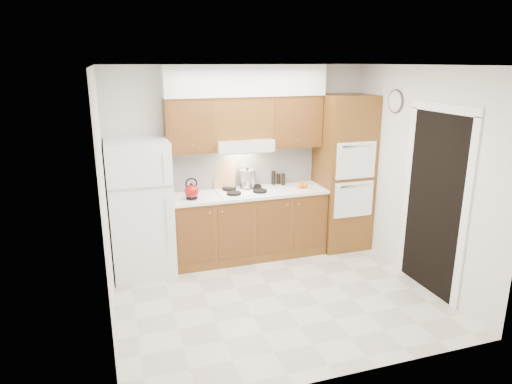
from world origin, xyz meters
TOP-DOWN VIEW (x-y plane):
  - floor at (0.00, 0.00)m, footprint 3.60×3.60m
  - ceiling at (0.00, 0.00)m, footprint 3.60×3.60m
  - wall_back at (0.00, 1.50)m, footprint 3.60×0.02m
  - wall_left at (-1.80, 0.00)m, footprint 0.02×3.00m
  - wall_right at (1.80, 0.00)m, footprint 0.02×3.00m
  - fridge at (-1.41, 1.14)m, footprint 0.75×0.72m
  - base_cabinets at (0.02, 1.20)m, footprint 2.11×0.60m
  - countertop at (0.03, 1.19)m, footprint 2.13×0.62m
  - backsplash at (0.02, 1.49)m, footprint 2.11×0.03m
  - oven_cabinet at (1.44, 1.18)m, footprint 0.70×0.65m
  - upper_cab_left at (-0.71, 1.33)m, footprint 0.63×0.33m
  - upper_cab_right at (0.72, 1.33)m, footprint 0.73×0.33m
  - range_hood at (-0.02, 1.27)m, footprint 0.75×0.45m
  - upper_cab_over_hood at (-0.02, 1.33)m, footprint 0.75×0.33m
  - soffit at (0.03, 1.32)m, footprint 2.13×0.36m
  - cooktop at (-0.02, 1.21)m, footprint 0.74×0.50m
  - doorway at (1.79, -0.35)m, footprint 0.02×0.90m
  - wall_clock at (1.79, 0.55)m, footprint 0.02×0.30m
  - kettle at (-0.77, 1.08)m, footprint 0.20×0.20m
  - cutting_board at (-0.24, 1.42)m, footprint 0.30×0.21m
  - stock_pot at (0.06, 1.34)m, footprint 0.26×0.26m
  - condiment_a at (0.48, 1.44)m, footprint 0.06×0.06m
  - condiment_b at (0.60, 1.37)m, footprint 0.06×0.06m
  - condiment_c at (0.55, 1.44)m, footprint 0.06×0.06m
  - orange_near at (0.83, 1.14)m, footprint 0.09×0.09m
  - orange_far at (0.76, 1.13)m, footprint 0.09×0.09m

SIDE VIEW (x-z plane):
  - floor at x=0.00m, z-range 0.00..0.00m
  - base_cabinets at x=0.02m, z-range 0.00..0.90m
  - fridge at x=-1.41m, z-range 0.00..1.72m
  - countertop at x=0.03m, z-range 0.90..0.94m
  - cooktop at x=-0.02m, z-range 0.94..0.95m
  - orange_far at x=0.76m, z-range 0.94..1.03m
  - orange_near at x=0.83m, z-range 0.94..1.03m
  - condiment_c at x=0.55m, z-range 0.94..1.09m
  - condiment_b at x=0.60m, z-range 0.94..1.11m
  - condiment_a at x=0.48m, z-range 0.94..1.14m
  - kettle at x=-0.77m, z-range 0.95..1.13m
  - doorway at x=1.79m, z-range 0.00..2.10m
  - stock_pot at x=0.06m, z-range 0.97..1.20m
  - oven_cabinet at x=1.44m, z-range 0.00..2.20m
  - cutting_board at x=-0.24m, z-range 0.95..1.33m
  - backsplash at x=0.02m, z-range 0.94..1.50m
  - wall_back at x=0.00m, z-range 0.00..2.60m
  - wall_left at x=-1.80m, z-range 0.00..2.60m
  - wall_right at x=1.80m, z-range 0.00..2.60m
  - range_hood at x=-0.02m, z-range 1.50..1.65m
  - upper_cab_left at x=-0.71m, z-range 1.50..2.20m
  - upper_cab_right at x=0.72m, z-range 1.50..2.20m
  - upper_cab_over_hood at x=-0.02m, z-range 1.65..2.20m
  - wall_clock at x=1.79m, z-range 2.00..2.30m
  - soffit at x=0.03m, z-range 2.20..2.60m
  - ceiling at x=0.00m, z-range 2.60..2.60m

